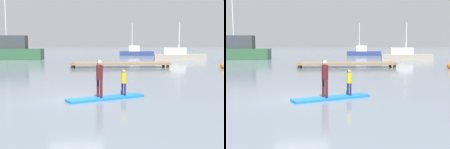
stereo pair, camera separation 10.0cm
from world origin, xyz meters
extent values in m
plane|color=slate|center=(0.00, 0.00, 0.00)|extent=(240.00, 240.00, 0.00)
cube|color=blue|center=(1.29, -0.38, 0.05)|extent=(3.38, 1.98, 0.10)
cube|color=blue|center=(2.89, 0.31, 0.05)|extent=(0.41, 0.55, 0.09)
cylinder|color=#4C1419|center=(0.99, -0.33, 0.48)|extent=(0.12, 0.12, 0.76)
cylinder|color=#4C1419|center=(1.12, -0.63, 0.48)|extent=(0.12, 0.12, 0.76)
cylinder|color=#4C1419|center=(1.06, -0.48, 1.17)|extent=(0.37, 0.37, 0.63)
sphere|color=beige|center=(1.06, -0.48, 1.60)|extent=(0.18, 0.18, 0.18)
cylinder|color=black|center=(0.97, -0.29, 0.89)|extent=(0.03, 0.03, 1.59)
cube|color=black|center=(0.97, -0.29, 0.19)|extent=(0.08, 0.14, 0.18)
cylinder|color=#19194C|center=(2.10, 0.09, 0.37)|extent=(0.08, 0.08, 0.54)
cylinder|color=#19194C|center=(2.19, -0.12, 0.37)|extent=(0.08, 0.08, 0.54)
cylinder|color=#F2B20C|center=(2.14, -0.01, 0.86)|extent=(0.26, 0.26, 0.44)
sphere|color=tan|center=(2.14, -0.01, 1.17)|extent=(0.13, 0.13, 0.13)
cylinder|color=black|center=(2.08, 0.14, 0.66)|extent=(0.03, 0.03, 1.12)
cube|color=black|center=(2.08, 0.14, 0.19)|extent=(0.08, 0.14, 0.18)
cube|color=#2D5638|center=(-11.39, 28.92, 0.76)|extent=(10.70, 2.97, 1.52)
cube|color=#33383D|center=(-10.18, 28.89, 2.43)|extent=(3.98, 1.91, 1.82)
cylinder|color=silver|center=(-10.97, 28.91, 6.49)|extent=(0.12, 0.12, 6.28)
cube|color=#9E9384|center=(12.49, 25.83, 0.42)|extent=(6.87, 2.83, 0.83)
cube|color=white|center=(11.80, 25.94, 1.25)|extent=(3.13, 1.98, 0.85)
cylinder|color=silver|center=(12.38, 25.85, 3.34)|extent=(0.12, 0.12, 3.33)
cube|color=navy|center=(8.78, 39.50, 0.39)|extent=(6.16, 2.12, 0.79)
cube|color=white|center=(8.34, 39.55, 1.30)|extent=(1.99, 1.41, 1.02)
cylinder|color=silver|center=(7.97, 39.59, 3.78)|extent=(0.12, 0.12, 3.95)
cube|color=#846B4C|center=(3.48, 15.57, 0.38)|extent=(9.63, 2.29, 0.18)
cylinder|color=#473828|center=(-1.03, 14.72, 0.23)|extent=(0.28, 0.28, 0.47)
cylinder|color=#473828|center=(-1.03, 16.41, 0.23)|extent=(0.28, 0.28, 0.47)
cylinder|color=#473828|center=(8.00, 14.72, 0.23)|extent=(0.28, 0.28, 0.47)
cylinder|color=#473828|center=(8.00, 16.41, 0.23)|extent=(0.28, 0.28, 0.47)
sphere|color=orange|center=(12.89, 13.59, 0.27)|extent=(0.53, 0.53, 0.53)
camera|label=1|loc=(0.72, -12.89, 2.46)|focal=47.32mm
camera|label=2|loc=(0.82, -12.89, 2.46)|focal=47.32mm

